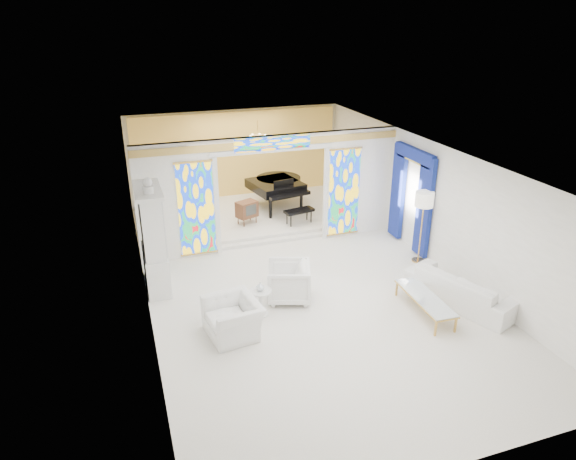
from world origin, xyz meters
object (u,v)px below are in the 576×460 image
object	(u,v)px
china_cabinet	(153,240)
tv_console	(247,209)
coffee_table	(425,298)
armchair_right	(289,282)
grand_piano	(278,185)
sofa	(462,288)
armchair_left	(233,318)

from	to	relation	value
china_cabinet	tv_console	distance (m)	3.91
tv_console	coffee_table	bearing A→B (deg)	-90.45
armchair_right	grand_piano	distance (m)	5.43
grand_piano	tv_console	world-z (taller)	grand_piano
coffee_table	tv_console	xyz separation A→B (m)	(-2.36, 5.63, 0.26)
sofa	china_cabinet	bearing A→B (deg)	43.64
china_cabinet	grand_piano	xyz separation A→B (m)	(4.11, 3.70, -0.27)
armchair_right	coffee_table	bearing A→B (deg)	78.36
armchair_right	sofa	xyz separation A→B (m)	(3.49, -1.37, -0.07)
coffee_table	armchair_right	bearing A→B (deg)	149.70
armchair_right	sofa	world-z (taller)	armchair_right
grand_piano	armchair_right	bearing A→B (deg)	-115.81
china_cabinet	tv_console	xyz separation A→B (m)	(2.83, 2.64, -0.55)
china_cabinet	armchair_right	world-z (taller)	china_cabinet
grand_piano	tv_console	size ratio (longest dim) A/B	4.20
sofa	tv_console	distance (m)	6.47
sofa	coffee_table	world-z (taller)	sofa
china_cabinet	sofa	size ratio (longest dim) A/B	1.12
sofa	coffee_table	xyz separation A→B (m)	(-0.97, -0.10, 0.00)
china_cabinet	grand_piano	world-z (taller)	china_cabinet
armchair_left	sofa	xyz separation A→B (m)	(4.95, -0.45, -0.00)
tv_console	china_cabinet	bearing A→B (deg)	-160.15
tv_console	grand_piano	bearing A→B (deg)	16.34
armchair_left	tv_console	size ratio (longest dim) A/B	1.61
armchair_right	coffee_table	xyz separation A→B (m)	(2.51, -1.47, -0.07)
armchair_left	armchair_right	world-z (taller)	armchair_right
armchair_left	coffee_table	distance (m)	4.01
china_cabinet	armchair_right	distance (m)	3.17
china_cabinet	armchair_right	bearing A→B (deg)	-29.62
sofa	grand_piano	size ratio (longest dim) A/B	0.85
china_cabinet	coffee_table	bearing A→B (deg)	-29.95
armchair_right	coffee_table	size ratio (longest dim) A/B	0.53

